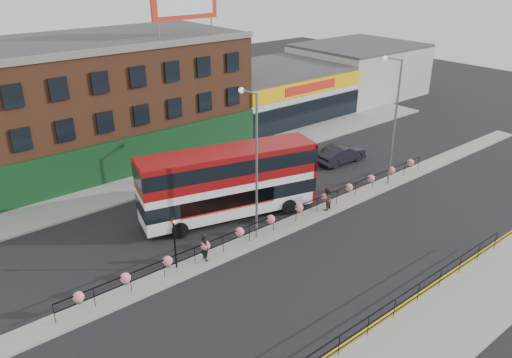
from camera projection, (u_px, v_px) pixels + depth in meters
ground at (285, 228)px, 32.88m from camera, size 120.00×120.00×0.00m
south_pavement at (450, 321)px, 24.38m from camera, size 60.00×4.00×0.15m
north_pavement at (187, 171)px, 41.31m from camera, size 60.00×4.00×0.15m
median at (285, 227)px, 32.85m from camera, size 60.00×1.60×0.15m
yellow_line_inner at (410, 299)px, 26.03m from camera, size 60.00×0.10×0.01m
yellow_line_outer at (413, 301)px, 25.91m from camera, size 60.00×0.10×0.01m
brick_building at (94, 100)px, 42.54m from camera, size 25.00×12.21×10.30m
supermarket at (271, 92)px, 55.08m from camera, size 15.00×12.25×5.30m
warehouse_east at (358, 69)px, 63.48m from camera, size 14.50×12.00×6.30m
billboard at (185, 0)px, 39.49m from camera, size 6.00×0.29×4.40m
median_railing at (285, 214)px, 32.45m from camera, size 30.04×0.56×1.23m
south_railing at (395, 304)px, 24.20m from camera, size 20.04×0.05×1.12m
double_decker_bus at (229, 176)px, 33.17m from camera, size 12.33×5.79×4.86m
car at (341, 154)px, 42.97m from camera, size 2.08×4.89×1.56m
pedestrian_a at (205, 247)px, 28.82m from camera, size 0.69×0.49×1.78m
pedestrian_b at (327, 199)px, 34.59m from camera, size 1.11×1.01×1.69m
lamp_column_west at (254, 154)px, 29.48m from camera, size 0.33×1.63×9.32m
lamp_column_east at (393, 112)px, 36.81m from camera, size 0.35×1.69×9.65m
traffic_light_median at (174, 232)px, 27.52m from camera, size 0.15×0.28×3.65m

